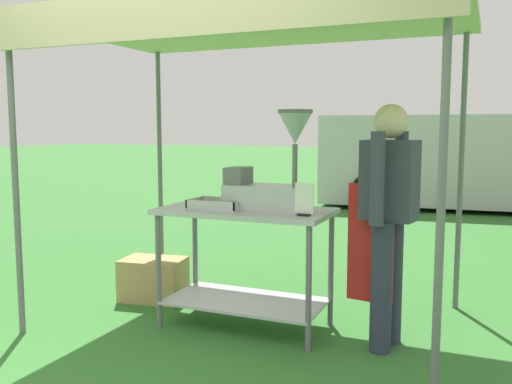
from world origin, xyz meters
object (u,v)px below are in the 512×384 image
Objects in this scene: donut_cart at (245,244)px; donut_fryer at (271,176)px; menu_sign at (304,202)px; donut_tray at (218,206)px; van_silver at (462,160)px; supply_crate at (154,279)px; vendor at (388,213)px; stall_canopy at (250,30)px.

donut_fryer is (0.20, -0.00, 0.50)m from donut_cart.
donut_fryer is 0.36m from menu_sign.
van_silver reaches higher than donut_tray.
donut_cart is 2.19× the size of supply_crate.
vendor reaches higher than supply_crate.
donut_tray is 0.07× the size of van_silver.
vendor is at bearing 4.86° from donut_tray.
stall_canopy is at bearing -99.00° from van_silver.
donut_cart is at bearing 178.90° from donut_fryer.
donut_tray is 0.68m from menu_sign.
donut_fryer is 1.24× the size of supply_crate.
vendor reaches higher than donut_fryer.
donut_tray is at bearing -154.91° from donut_cart.
menu_sign is 7.39m from van_silver.
donut_tray is 0.68× the size of supply_crate.
donut_fryer is 3.17× the size of menu_sign.
donut_cart is 0.54m from donut_fryer.
van_silver is at bearing 73.06° from supply_crate.
donut_cart is at bearing -90.00° from stall_canopy.
vendor is at bearing -4.60° from stall_canopy.
donut_fryer is 7.28m from van_silver.
menu_sign is (0.29, -0.14, -0.15)m from donut_fryer.
stall_canopy is 5.31× the size of supply_crate.
menu_sign is at bearing -94.90° from van_silver.
donut_cart is at bearing 163.41° from menu_sign.
donut_cart is at bearing -179.03° from vendor.
donut_tray reaches higher than donut_cart.
stall_canopy is 13.54× the size of menu_sign.
stall_canopy reaches higher than menu_sign.
donut_cart is 0.63m from menu_sign.
donut_tray is at bearing -175.14° from vendor.
vendor is (1.19, 0.10, 0.00)m from donut_tray.
donut_tray is 1.74× the size of menu_sign.
menu_sign is 1.73m from supply_crate.
menu_sign is at bearing -26.12° from donut_fryer.
donut_cart is 7.31m from van_silver.
supply_crate is at bearing 164.11° from donut_cart.
donut_cart is (-0.00, -0.10, -1.53)m from stall_canopy.
donut_tray is 0.55× the size of donut_fryer.
donut_tray is 0.24× the size of vendor.
van_silver is at bearing 82.70° from donut_fryer.
menu_sign reaches higher than donut_tray.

